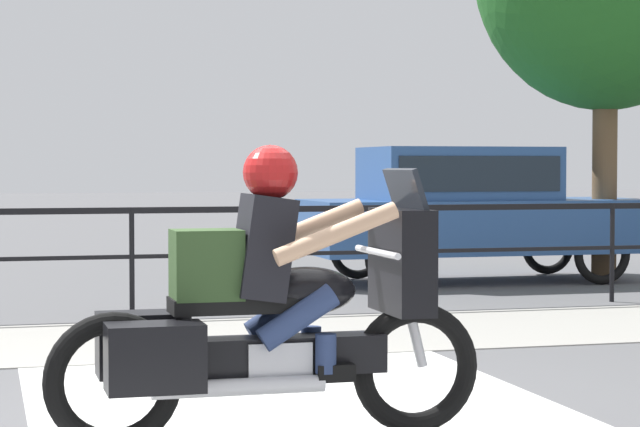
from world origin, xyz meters
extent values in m
plane|color=#565659|center=(0.00, 0.00, 0.00)|extent=(120.00, 120.00, 0.00)
cube|color=#99968E|center=(0.00, 3.40, 0.01)|extent=(44.00, 2.40, 0.01)
cube|color=silver|center=(0.43, -0.20, 0.00)|extent=(3.14, 6.00, 0.01)
cube|color=black|center=(0.00, 5.06, 1.02)|extent=(36.00, 0.04, 0.06)
cube|color=black|center=(0.00, 5.06, 0.58)|extent=(36.00, 0.03, 0.04)
cylinder|color=black|center=(0.00, 5.06, 0.53)|extent=(0.05, 0.05, 1.05)
cylinder|color=black|center=(5.10, 5.06, 0.53)|extent=(0.05, 0.05, 1.05)
torus|color=black|center=(0.89, -0.56, 0.36)|extent=(0.71, 0.11, 0.71)
torus|color=black|center=(-0.74, -0.56, 0.36)|extent=(0.71, 0.11, 0.71)
cube|color=black|center=(0.07, -0.56, 0.46)|extent=(1.24, 0.22, 0.20)
cube|color=silver|center=(0.10, -0.56, 0.41)|extent=(0.34, 0.26, 0.26)
ellipsoid|color=black|center=(0.27, -0.56, 0.79)|extent=(0.55, 0.30, 0.26)
cube|color=black|center=(-0.09, -0.56, 0.73)|extent=(0.72, 0.28, 0.08)
cube|color=black|center=(0.81, -0.56, 0.94)|extent=(0.20, 0.59, 0.56)
cube|color=#1E232B|center=(0.83, -0.56, 1.32)|extent=(0.10, 0.50, 0.24)
cylinder|color=silver|center=(0.67, -0.56, 0.99)|extent=(0.04, 0.70, 0.04)
cylinder|color=silver|center=(-0.12, -0.72, 0.33)|extent=(0.90, 0.09, 0.09)
cube|color=black|center=(-0.56, -0.80, 0.51)|extent=(0.48, 0.28, 0.34)
cube|color=black|center=(-0.56, -0.32, 0.51)|extent=(0.48, 0.28, 0.34)
cylinder|color=silver|center=(0.86, -0.56, 0.65)|extent=(0.20, 0.06, 0.58)
cube|color=black|center=(0.04, -0.56, 1.03)|extent=(0.31, 0.36, 0.56)
sphere|color=tan|center=(0.08, -0.56, 1.40)|extent=(0.23, 0.23, 0.23)
sphere|color=#B21919|center=(0.08, -0.56, 1.42)|extent=(0.29, 0.29, 0.29)
cylinder|color=navy|center=(0.19, -0.71, 0.67)|extent=(0.44, 0.13, 0.34)
cylinder|color=navy|center=(0.34, -0.71, 0.48)|extent=(0.11, 0.11, 0.20)
cube|color=black|center=(0.39, -0.71, 0.38)|extent=(0.20, 0.10, 0.09)
cylinder|color=navy|center=(0.19, -0.41, 0.67)|extent=(0.44, 0.13, 0.34)
cylinder|color=navy|center=(0.34, -0.41, 0.48)|extent=(0.11, 0.11, 0.20)
cube|color=black|center=(0.39, -0.41, 0.38)|extent=(0.20, 0.10, 0.09)
cylinder|color=tan|center=(0.35, -0.86, 1.11)|extent=(0.66, 0.09, 0.32)
cylinder|color=tan|center=(0.35, -0.26, 1.11)|extent=(0.66, 0.09, 0.32)
cube|color=#2D4723|center=(-0.26, -0.56, 0.94)|extent=(0.35, 0.29, 0.36)
cube|color=#284C84|center=(4.59, 7.59, 0.70)|extent=(4.29, 1.65, 0.66)
cube|color=#284C84|center=(4.33, 7.59, 1.36)|extent=(2.23, 1.45, 0.65)
cube|color=#19232D|center=(5.43, 7.59, 1.36)|extent=(0.04, 1.29, 0.52)
cube|color=#19232D|center=(4.33, 7.59, 1.36)|extent=(2.05, 1.48, 0.42)
torus|color=black|center=(5.92, 6.83, 0.37)|extent=(0.75, 0.11, 0.75)
torus|color=black|center=(5.92, 8.34, 0.37)|extent=(0.75, 0.11, 0.75)
torus|color=black|center=(3.26, 6.83, 0.37)|extent=(0.75, 0.11, 0.75)
torus|color=black|center=(3.26, 8.34, 0.37)|extent=(0.75, 0.11, 0.75)
cylinder|color=brown|center=(6.23, 7.37, 1.30)|extent=(0.31, 0.31, 2.61)
camera|label=1|loc=(-1.37, -6.92, 1.45)|focal=70.00mm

